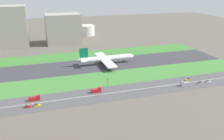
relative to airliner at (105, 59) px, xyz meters
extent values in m
plane|color=#5B564C|center=(-7.84, 0.00, -6.23)|extent=(800.00, 800.00, 0.00)
cube|color=#38383D|center=(-7.84, 0.00, -6.18)|extent=(280.00, 46.00, 0.10)
cube|color=#3D7A33|center=(-7.84, 41.00, -6.18)|extent=(280.00, 36.00, 0.10)
cube|color=#427F38|center=(-7.84, -41.00, -6.18)|extent=(280.00, 36.00, 0.10)
cube|color=#4C4C4F|center=(-7.84, -73.00, -6.18)|extent=(280.00, 28.00, 0.10)
cube|color=silver|center=(-7.84, -73.00, -6.13)|extent=(266.00, 0.50, 0.01)
cylinder|color=white|center=(1.68, 0.00, 0.07)|extent=(56.00, 6.00, 6.00)
cone|color=white|center=(31.68, 0.00, 0.07)|extent=(4.00, 5.70, 5.70)
cone|color=white|center=(-28.82, 0.00, 0.87)|extent=(5.00, 5.40, 5.40)
cube|color=#0C724C|center=(-23.32, 0.00, 8.07)|extent=(9.00, 0.80, 11.00)
cube|color=white|center=(-24.32, 0.00, 1.07)|extent=(6.00, 16.00, 0.60)
cube|color=white|center=(-0.32, 15.00, -1.13)|extent=(10.00, 26.00, 1.00)
cylinder|color=gray|center=(0.68, 9.00, -3.33)|extent=(5.00, 3.20, 3.20)
cube|color=white|center=(-0.32, -15.00, -1.13)|extent=(10.00, 26.00, 1.00)
cylinder|color=gray|center=(0.68, -9.00, -3.33)|extent=(5.00, 3.20, 3.20)
cylinder|color=black|center=(21.28, 0.00, -4.53)|extent=(1.00, 1.00, 3.20)
cylinder|color=black|center=(-2.32, 3.50, -4.53)|extent=(1.00, 1.00, 3.20)
cylinder|color=black|center=(-2.32, -3.50, -4.53)|extent=(1.00, 1.00, 3.20)
cube|color=#B2191E|center=(-80.32, -78.00, -5.58)|extent=(4.40, 1.80, 1.10)
cube|color=#333D4C|center=(-81.12, -78.00, -4.58)|extent=(2.20, 1.66, 0.90)
cube|color=#99999E|center=(64.76, -78.00, -5.58)|extent=(4.40, 1.80, 1.10)
cube|color=#333D4C|center=(63.96, -78.00, -4.58)|extent=(2.20, 1.66, 0.90)
cube|color=#B2191E|center=(-75.57, -68.00, -4.73)|extent=(8.40, 2.50, 2.80)
cube|color=#B2191E|center=(-72.37, -68.00, -2.73)|extent=(2.00, 2.30, 1.20)
cube|color=#B2191E|center=(-27.77, -68.00, -4.73)|extent=(8.40, 2.50, 2.80)
cube|color=#B2191E|center=(-24.57, -68.00, -2.73)|extent=(2.00, 2.30, 1.20)
cube|color=yellow|center=(-73.77, -78.00, -5.58)|extent=(4.40, 1.80, 1.10)
cube|color=#333D4C|center=(-74.57, -78.00, -4.58)|extent=(2.20, 1.66, 0.90)
cube|color=#99999E|center=(48.86, -78.00, -4.73)|extent=(8.40, 2.50, 2.80)
cube|color=#99999E|center=(45.66, -78.00, -2.73)|extent=(2.00, 2.30, 1.20)
cube|color=silver|center=(72.63, -78.00, -5.58)|extent=(4.40, 1.80, 1.10)
cube|color=#333D4C|center=(71.83, -78.00, -4.58)|extent=(2.20, 1.66, 0.90)
cube|color=yellow|center=(57.98, -68.00, -5.58)|extent=(4.40, 1.80, 1.10)
cube|color=#333D4C|center=(58.78, -68.00, -4.58)|extent=(2.20, 1.66, 0.90)
cylinder|color=#4C4C51|center=(-15.41, -60.00, -3.13)|extent=(0.24, 0.24, 6.00)
cube|color=black|center=(-15.41, -60.00, 0.47)|extent=(0.36, 0.36, 1.20)
sphere|color=#19D826|center=(-15.41, -60.20, 0.77)|extent=(0.24, 0.24, 0.24)
cube|color=#9E998E|center=(-97.84, 114.00, 21.33)|extent=(39.28, 32.40, 55.13)
cube|color=#9E998E|center=(-29.66, 114.00, 14.83)|extent=(48.52, 34.19, 42.12)
cylinder|color=silver|center=(-13.48, 159.00, 0.87)|extent=(19.57, 19.57, 14.20)
cylinder|color=silver|center=(14.56, 159.00, 2.09)|extent=(25.43, 25.43, 16.65)
camera|label=1|loc=(-70.96, -245.06, 77.77)|focal=39.56mm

